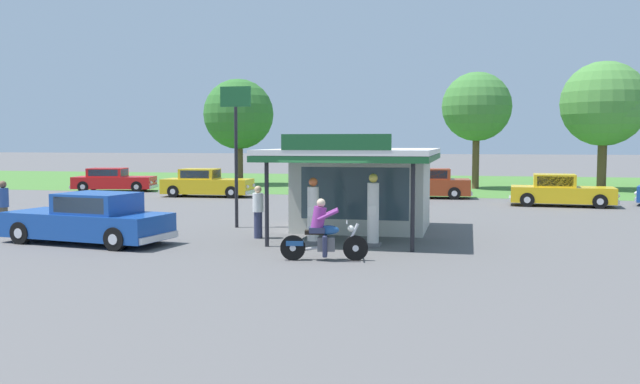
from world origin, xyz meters
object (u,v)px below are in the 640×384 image
object	(u,v)px
motorcycle_with_rider	(323,235)
bystander_admiring_sedan	(3,206)
parked_car_back_row_centre_right	(206,184)
parked_car_back_row_centre	(113,180)
gas_pump_offside	(373,213)
featured_classic_sedan	(89,220)
bystander_standing_back_lot	(258,211)
roadside_pole_sign	(236,132)
parked_car_back_row_far_left	(560,192)
gas_pump_nearside	(313,214)
parked_car_back_row_left	(421,184)

from	to	relation	value
motorcycle_with_rider	bystander_admiring_sedan	size ratio (longest dim) A/B	1.27
parked_car_back_row_centre_right	parked_car_back_row_centre	bearing A→B (deg)	160.28
parked_car_back_row_centre	gas_pump_offside	bearing A→B (deg)	-43.88
gas_pump_offside	bystander_admiring_sedan	distance (m)	12.16
gas_pump_offside	featured_classic_sedan	distance (m)	8.40
motorcycle_with_rider	bystander_standing_back_lot	bearing A→B (deg)	129.76
bystander_admiring_sedan	roadside_pole_sign	world-z (taller)	roadside_pole_sign
parked_car_back_row_centre_right	bystander_admiring_sedan	xyz separation A→B (m)	(-0.72, -15.38, 0.23)
bystander_standing_back_lot	roadside_pole_sign	size ratio (longest dim) A/B	0.33
featured_classic_sedan	bystander_admiring_sedan	xyz separation A→B (m)	(-3.86, 1.20, 0.24)
motorcycle_with_rider	parked_car_back_row_far_left	bearing A→B (deg)	64.69
gas_pump_nearside	parked_car_back_row_left	bearing A→B (deg)	83.46
parked_car_back_row_centre	parked_car_back_row_far_left	world-z (taller)	parked_car_back_row_far_left
gas_pump_nearside	parked_car_back_row_far_left	world-z (taller)	gas_pump_nearside
parked_car_back_row_centre	bystander_standing_back_lot	bearing A→B (deg)	-48.99
gas_pump_nearside	bystander_admiring_sedan	size ratio (longest dim) A/B	1.13
bystander_standing_back_lot	parked_car_back_row_centre_right	bearing A→B (deg)	118.00
featured_classic_sedan	parked_car_back_row_left	world-z (taller)	parked_car_back_row_left
bystander_standing_back_lot	parked_car_back_row_left	bearing A→B (deg)	76.48
gas_pump_nearside	parked_car_back_row_left	world-z (taller)	gas_pump_nearside
gas_pump_nearside	featured_classic_sedan	bearing A→B (deg)	-168.81
parked_car_back_row_left	parked_car_back_row_centre_right	xyz separation A→B (m)	(-11.62, -1.75, -0.03)
gas_pump_nearside	parked_car_back_row_centre	world-z (taller)	gas_pump_nearside
parked_car_back_row_centre	parked_car_back_row_far_left	bearing A→B (deg)	-8.86
gas_pump_offside	bystander_admiring_sedan	xyz separation A→B (m)	(-12.16, -0.09, -0.04)
motorcycle_with_rider	parked_car_back_row_centre_right	xyz separation A→B (m)	(-10.52, 17.88, 0.04)
parked_car_back_row_centre	bystander_admiring_sedan	bearing A→B (deg)	-70.38
parked_car_back_row_centre_right	parked_car_back_row_far_left	bearing A→B (deg)	-4.42
parked_car_back_row_left	parked_car_back_row_centre	size ratio (longest dim) A/B	1.08
parked_car_back_row_far_left	roadside_pole_sign	world-z (taller)	roadside_pole_sign
parked_car_back_row_left	parked_car_back_row_centre	xyz separation A→B (m)	(-18.73, 0.80, -0.07)
gas_pump_nearside	parked_car_back_row_far_left	size ratio (longest dim) A/B	0.40
gas_pump_offside	parked_car_back_row_left	size ratio (longest dim) A/B	0.38
parked_car_back_row_far_left	gas_pump_nearside	bearing A→B (deg)	-121.92
gas_pump_nearside	roadside_pole_sign	size ratio (longest dim) A/B	0.40
gas_pump_offside	motorcycle_with_rider	size ratio (longest dim) A/B	0.95
parked_car_back_row_centre	motorcycle_with_rider	bearing A→B (deg)	-49.20
featured_classic_sedan	bystander_standing_back_lot	size ratio (longest dim) A/B	3.27
featured_classic_sedan	parked_car_back_row_centre	distance (m)	21.71
featured_classic_sedan	parked_car_back_row_far_left	size ratio (longest dim) A/B	1.09
parked_car_back_row_far_left	parked_car_back_row_centre	bearing A→B (deg)	171.14
parked_car_back_row_left	bystander_admiring_sedan	xyz separation A→B (m)	(-12.34, -17.13, 0.20)
featured_classic_sedan	parked_car_back_row_centre_right	bearing A→B (deg)	100.72
featured_classic_sedan	parked_car_back_row_centre_right	size ratio (longest dim) A/B	1.05
gas_pump_nearside	parked_car_back_row_far_left	bearing A→B (deg)	58.08
roadside_pole_sign	parked_car_back_row_far_left	bearing A→B (deg)	41.50
featured_classic_sedan	parked_car_back_row_far_left	xyz separation A→B (m)	(15.17, 15.17, -0.01)
parked_car_back_row_centre_right	bystander_standing_back_lot	world-z (taller)	bystander_standing_back_lot
roadside_pole_sign	featured_classic_sedan	bearing A→B (deg)	-124.32
parked_car_back_row_left	motorcycle_with_rider	bearing A→B (deg)	-93.19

